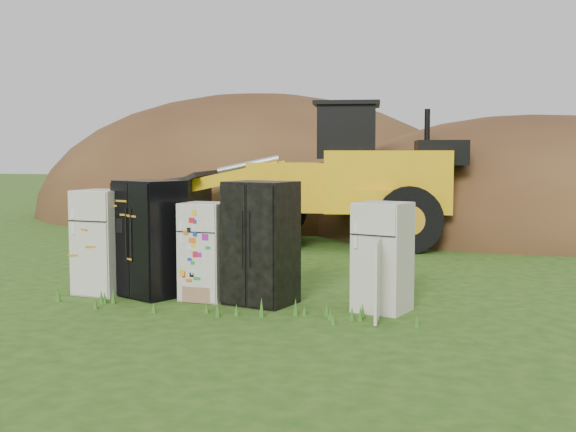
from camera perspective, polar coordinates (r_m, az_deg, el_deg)
name	(u,v)px	position (r m, az deg, el deg)	size (l,w,h in m)	color
ground	(239,302)	(11.84, -3.89, -6.78)	(120.00, 120.00, 0.00)	#264E15
fridge_leftmost	(103,242)	(12.79, -14.44, -2.00)	(0.79, 0.76, 1.79)	silver
fridge_black_side	(150,239)	(12.36, -10.83, -1.76)	(1.02, 0.81, 1.96)	black
fridge_sticker	(206,251)	(11.96, -6.53, -2.78)	(0.72, 0.66, 1.61)	white
fridge_dark_mid	(261,243)	(11.54, -2.14, -2.14)	(1.01, 0.82, 1.97)	black
fridge_open_door	(383,257)	(11.10, 7.48, -3.23)	(0.76, 0.70, 1.67)	silver
wheel_loader	(311,174)	(18.92, 1.83, 3.32)	(7.70, 3.12, 3.72)	yellow
dirt_mound_right	(529,233)	(23.15, 18.47, -1.25)	(14.18, 10.40, 7.14)	#422715
dirt_mound_left	(254,216)	(27.67, -2.67, -0.01)	(17.34, 13.01, 9.30)	#422715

